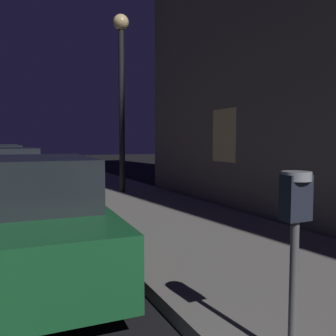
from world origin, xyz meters
The scene contains 6 objects.
parking_meter centered at (4.39, 0.52, 1.12)m, with size 0.19×0.19×1.27m.
car_green centered at (2.85, 3.36, 0.71)m, with size 2.27×4.15×1.43m.
car_silver centered at (2.85, 9.50, 0.71)m, with size 1.99×4.38×1.43m.
car_black centered at (2.85, 16.04, 0.71)m, with size 2.19×4.23×1.43m.
car_blue centered at (2.85, 21.68, 0.70)m, with size 2.16×4.65×1.43m.
street_lamp centered at (5.87, 8.56, 3.50)m, with size 0.44×0.44×4.99m.
Camera 1 is at (2.67, -1.16, 1.62)m, focal length 37.85 mm.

